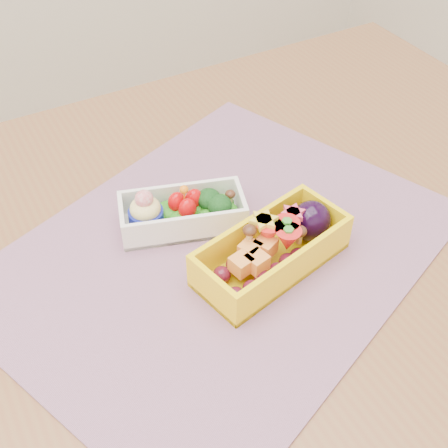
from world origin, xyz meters
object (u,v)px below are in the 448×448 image
placemat (221,251)px  bento_white (182,213)px  table (208,293)px  bento_yellow (275,248)px

placemat → bento_white: (-0.02, 0.06, 0.02)m
table → bento_yellow: bento_yellow is taller
table → bento_white: size_ratio=7.04×
table → placemat: 0.10m
bento_white → bento_yellow: (0.07, -0.11, 0.01)m
bento_white → placemat: bearing=-54.1°
table → bento_yellow: size_ratio=5.90×
placemat → bento_yellow: 0.07m
bento_white → table: bearing=-54.9°
placemat → bento_yellow: size_ratio=2.69×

